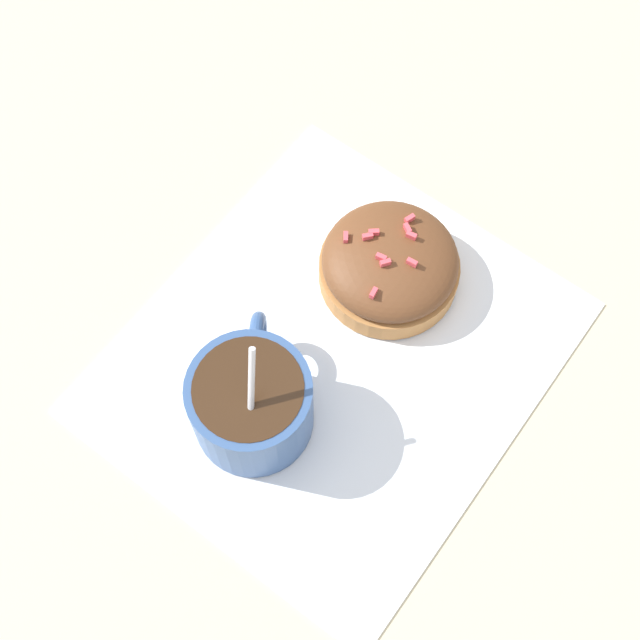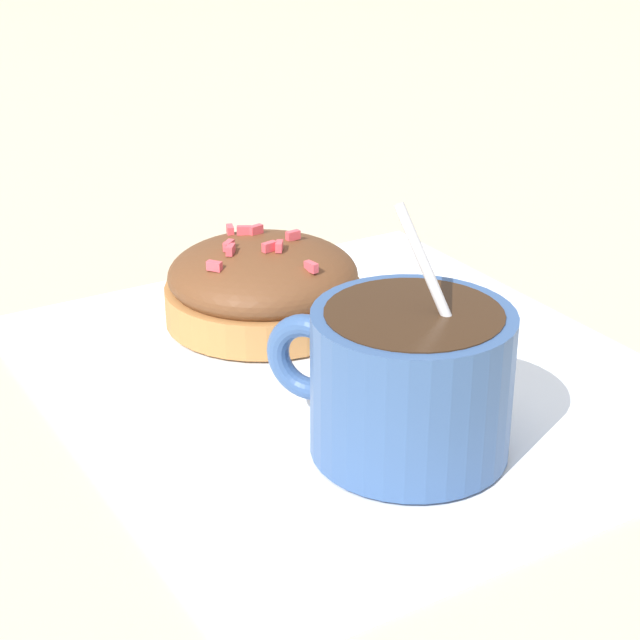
% 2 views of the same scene
% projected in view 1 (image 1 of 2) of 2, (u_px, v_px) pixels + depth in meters
% --- Properties ---
extents(ground_plane, '(3.00, 3.00, 0.00)m').
position_uv_depth(ground_plane, '(334.00, 358.00, 0.60)').
color(ground_plane, '#C6B793').
extents(paper_napkin, '(0.30, 0.27, 0.00)m').
position_uv_depth(paper_napkin, '(334.00, 357.00, 0.60)').
color(paper_napkin, white).
rests_on(paper_napkin, ground_plane).
extents(coffee_cup, '(0.09, 0.08, 0.10)m').
position_uv_depth(coffee_cup, '(251.00, 401.00, 0.55)').
color(coffee_cup, '#335184').
rests_on(coffee_cup, paper_napkin).
extents(frosted_pastry, '(0.10, 0.10, 0.04)m').
position_uv_depth(frosted_pastry, '(390.00, 264.00, 0.60)').
color(frosted_pastry, '#B2753D').
rests_on(frosted_pastry, paper_napkin).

